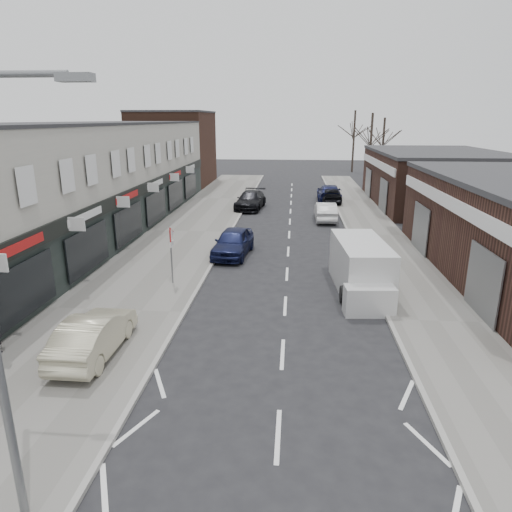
% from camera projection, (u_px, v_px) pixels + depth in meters
% --- Properties ---
extents(ground, '(160.00, 160.00, 0.00)m').
position_uv_depth(ground, '(274.00, 502.00, 9.08)').
color(ground, black).
rests_on(ground, ground).
extents(pavement_left, '(5.50, 64.00, 0.12)m').
position_uv_depth(pavement_left, '(189.00, 232.00, 30.60)').
color(pavement_left, slate).
rests_on(pavement_left, ground).
extents(pavement_right, '(3.50, 64.00, 0.12)m').
position_uv_depth(pavement_right, '(378.00, 236.00, 29.60)').
color(pavement_right, slate).
rests_on(pavement_right, ground).
extents(shop_terrace_left, '(8.00, 41.00, 7.10)m').
position_uv_depth(shop_terrace_left, '(68.00, 184.00, 27.74)').
color(shop_terrace_left, '#B7B3A7').
rests_on(shop_terrace_left, ground).
extents(brick_block_far, '(8.00, 10.00, 8.00)m').
position_uv_depth(brick_block_far, '(174.00, 149.00, 51.94)').
color(brick_block_far, '#42271C').
rests_on(brick_block_far, ground).
extents(right_unit_far, '(10.00, 16.00, 4.50)m').
position_uv_depth(right_unit_far, '(435.00, 179.00, 39.88)').
color(right_unit_far, '#3C231B').
rests_on(right_unit_far, ground).
extents(tree_far_a, '(3.60, 3.60, 8.00)m').
position_uv_depth(tree_far_a, '(368.00, 183.00, 54.17)').
color(tree_far_a, '#382D26').
rests_on(tree_far_a, ground).
extents(tree_far_b, '(3.60, 3.60, 7.50)m').
position_uv_depth(tree_far_b, '(380.00, 177.00, 59.70)').
color(tree_far_b, '#382D26').
rests_on(tree_far_b, ground).
extents(tree_far_c, '(3.60, 3.60, 8.50)m').
position_uv_depth(tree_far_c, '(352.00, 172.00, 65.66)').
color(tree_far_c, '#382D26').
rests_on(tree_far_c, ground).
extents(warning_sign, '(0.12, 0.80, 2.70)m').
position_uv_depth(warning_sign, '(171.00, 239.00, 20.31)').
color(warning_sign, slate).
rests_on(warning_sign, pavement_left).
extents(white_van, '(2.35, 5.79, 2.20)m').
position_uv_depth(white_van, '(361.00, 268.00, 19.99)').
color(white_van, silver).
rests_on(white_van, ground).
extents(sedan_on_pavement, '(1.44, 4.08, 1.34)m').
position_uv_depth(sedan_on_pavement, '(94.00, 335.00, 14.39)').
color(sedan_on_pavement, '#BEB798').
rests_on(sedan_on_pavement, pavement_left).
extents(parked_car_left_a, '(2.22, 4.60, 1.52)m').
position_uv_depth(parked_car_left_a, '(233.00, 242.00, 25.32)').
color(parked_car_left_a, '#13193D').
rests_on(parked_car_left_a, ground).
extents(parked_car_left_b, '(2.57, 5.31, 1.49)m').
position_uv_depth(parked_car_left_b, '(250.00, 200.00, 38.51)').
color(parked_car_left_b, black).
rests_on(parked_car_left_b, ground).
extents(parked_car_right_a, '(1.51, 4.22, 1.39)m').
position_uv_depth(parked_car_right_a, '(325.00, 211.00, 34.05)').
color(parked_car_right_a, silver).
rests_on(parked_car_right_a, ground).
extents(parked_car_right_b, '(2.05, 4.50, 1.50)m').
position_uv_depth(parked_car_right_b, '(330.00, 195.00, 41.14)').
color(parked_car_right_b, black).
rests_on(parked_car_right_b, ground).
extents(parked_car_right_c, '(2.28, 5.33, 1.53)m').
position_uv_depth(parked_car_right_c, '(329.00, 193.00, 42.14)').
color(parked_car_right_c, '#14183F').
rests_on(parked_car_right_c, ground).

